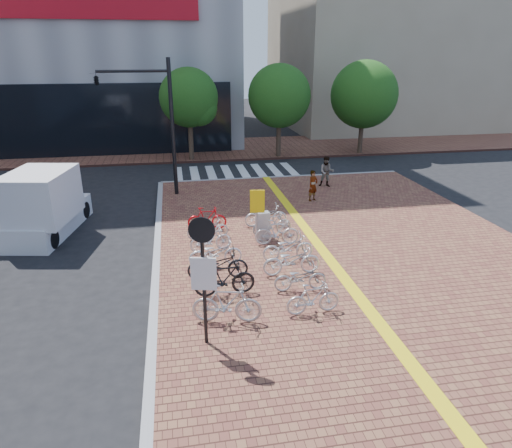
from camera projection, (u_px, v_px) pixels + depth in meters
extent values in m
plane|color=black|center=(278.00, 276.00, 15.15)|extent=(120.00, 120.00, 0.00)
cube|color=brown|center=(445.00, 357.00, 11.03)|extent=(14.00, 34.00, 0.15)
cube|color=yellow|center=(407.00, 359.00, 10.83)|extent=(0.40, 34.00, 0.01)
cube|color=gray|center=(149.00, 393.00, 9.86)|extent=(0.25, 34.00, 0.15)
cube|color=gray|center=(282.00, 178.00, 26.66)|extent=(14.00, 0.25, 0.15)
cube|color=brown|center=(216.00, 149.00, 34.44)|extent=(70.00, 8.00, 0.15)
cube|color=gray|center=(387.00, 29.00, 44.39)|extent=(20.00, 18.00, 18.00)
cube|color=silver|center=(178.00, 175.00, 27.53)|extent=(0.50, 4.00, 0.01)
cube|color=silver|center=(195.00, 174.00, 27.70)|extent=(0.50, 4.00, 0.01)
cube|color=silver|center=(211.00, 173.00, 27.86)|extent=(0.50, 4.00, 0.01)
cube|color=silver|center=(227.00, 173.00, 28.03)|extent=(0.50, 4.00, 0.01)
cube|color=silver|center=(244.00, 172.00, 28.20)|extent=(0.50, 4.00, 0.01)
cube|color=silver|center=(259.00, 171.00, 28.36)|extent=(0.50, 4.00, 0.01)
cube|color=silver|center=(275.00, 171.00, 28.53)|extent=(0.50, 4.00, 0.01)
cube|color=silver|center=(291.00, 170.00, 28.69)|extent=(0.50, 4.00, 0.01)
cylinder|color=#38281E|center=(191.00, 140.00, 30.40)|extent=(0.32, 0.32, 2.60)
sphere|color=#194714|center=(189.00, 98.00, 29.43)|extent=(3.80, 3.80, 3.80)
sphere|color=#194714|center=(199.00, 107.00, 29.46)|extent=(2.40, 2.40, 2.40)
cylinder|color=#38281E|center=(279.00, 137.00, 31.40)|extent=(0.32, 0.32, 2.60)
sphere|color=#194714|center=(279.00, 96.00, 30.43)|extent=(4.20, 4.20, 4.20)
sphere|color=#194714|center=(289.00, 106.00, 30.46)|extent=(2.40, 2.40, 2.40)
cylinder|color=#38281E|center=(361.00, 135.00, 32.40)|extent=(0.32, 0.32, 2.60)
sphere|color=#194714|center=(364.00, 95.00, 31.42)|extent=(4.60, 4.60, 4.60)
sphere|color=#194714|center=(373.00, 104.00, 31.46)|extent=(2.40, 2.40, 2.40)
imported|color=#B3B2B7|center=(227.00, 304.00, 12.13)|extent=(1.94, 0.90, 1.13)
imported|color=black|center=(225.00, 278.00, 13.50)|extent=(1.84, 0.57, 1.09)
imported|color=black|center=(218.00, 264.00, 14.49)|extent=(1.97, 0.78, 1.02)
imported|color=white|center=(215.00, 253.00, 15.39)|extent=(1.84, 0.71, 0.95)
imported|color=silver|center=(211.00, 239.00, 16.53)|extent=(1.60, 0.67, 0.93)
imported|color=silver|center=(208.00, 228.00, 17.66)|extent=(1.66, 0.71, 0.85)
imported|color=#B60D14|center=(207.00, 218.00, 18.56)|extent=(1.61, 0.53, 0.95)
imported|color=silver|center=(313.00, 299.00, 12.57)|extent=(1.57, 0.52, 0.93)
imported|color=#A7A7AC|center=(300.00, 278.00, 13.81)|extent=(1.63, 0.60, 0.85)
imported|color=silver|center=(291.00, 260.00, 14.79)|extent=(1.91, 0.70, 1.00)
imported|color=silver|center=(288.00, 247.00, 15.82)|extent=(1.85, 0.74, 0.95)
imported|color=silver|center=(277.00, 232.00, 17.08)|extent=(1.72, 0.63, 1.01)
imported|color=#ACADB1|center=(272.00, 224.00, 17.95)|extent=(1.65, 0.67, 0.97)
imported|color=silver|center=(266.00, 215.00, 18.93)|extent=(1.78, 0.64, 0.93)
imported|color=gray|center=(313.00, 186.00, 22.09)|extent=(0.65, 0.58, 1.50)
imported|color=#49515D|center=(327.00, 172.00, 24.39)|extent=(0.95, 0.83, 1.64)
cube|color=#B9BABE|center=(263.00, 225.00, 17.62)|extent=(0.52, 0.40, 1.09)
cylinder|color=#B7B7BC|center=(257.00, 216.00, 17.30)|extent=(0.09, 0.09, 1.98)
cube|color=yellow|center=(257.00, 201.00, 17.03)|extent=(0.55, 0.14, 0.88)
cylinder|color=black|center=(204.00, 283.00, 10.87)|extent=(0.11, 0.11, 3.34)
cylinder|color=black|center=(202.00, 230.00, 10.32)|extent=(0.62, 0.20, 0.62)
cube|color=silver|center=(204.00, 274.00, 10.71)|extent=(0.60, 0.19, 0.84)
cylinder|color=black|center=(173.00, 129.00, 22.24)|extent=(0.20, 0.20, 6.60)
cylinder|color=black|center=(133.00, 71.00, 21.01)|extent=(3.30, 0.13, 0.13)
imported|color=black|center=(96.00, 79.00, 20.85)|extent=(0.29, 1.37, 0.55)
cube|color=silver|center=(47.00, 221.00, 18.71)|extent=(2.84, 5.03, 0.95)
cube|color=silver|center=(57.00, 185.00, 19.58)|extent=(2.34, 2.34, 1.37)
cube|color=silver|center=(32.00, 196.00, 17.45)|extent=(2.62, 3.29, 1.90)
cylinder|color=black|center=(44.00, 210.00, 20.33)|extent=(0.36, 0.77, 0.74)
cylinder|color=black|center=(5.00, 239.00, 17.18)|extent=(0.36, 0.77, 0.74)
cylinder|color=black|center=(84.00, 210.00, 20.32)|extent=(0.36, 0.77, 0.74)
cylinder|color=black|center=(52.00, 239.00, 17.17)|extent=(0.36, 0.77, 0.74)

